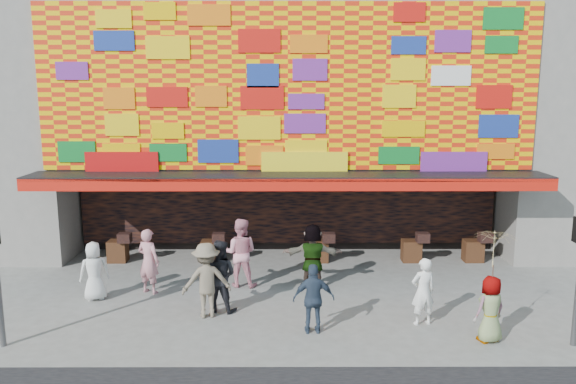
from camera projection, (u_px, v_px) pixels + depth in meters
name	position (u px, v px, depth m)	size (l,w,h in m)	color
ground	(288.00, 318.00, 13.68)	(90.00, 90.00, 0.00)	slate
shop_building	(288.00, 97.00, 20.79)	(15.20, 9.40, 10.00)	gray
ped_a	(94.00, 271.00, 14.75)	(0.77, 0.50, 1.57)	silver
ped_b	(149.00, 261.00, 15.23)	(0.66, 0.43, 1.80)	#C6808A
ped_c	(219.00, 276.00, 13.99)	(0.89, 0.69, 1.83)	black
ped_d	(206.00, 280.00, 13.63)	(1.20, 0.69, 1.85)	#7A6C58
ped_e	(314.00, 299.00, 12.72)	(0.95, 0.40, 1.62)	#304055
ped_f	(313.00, 256.00, 15.67)	(1.70, 0.54, 1.83)	gray
ped_g	(490.00, 309.00, 12.28)	(0.73, 0.48, 1.50)	gray
ped_h	(423.00, 291.00, 13.18)	(0.59, 0.39, 1.63)	white
ped_i	(240.00, 253.00, 15.77)	(0.95, 0.74, 1.95)	pink
parasol	(494.00, 249.00, 12.04)	(1.18, 1.19, 1.77)	#D5C786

